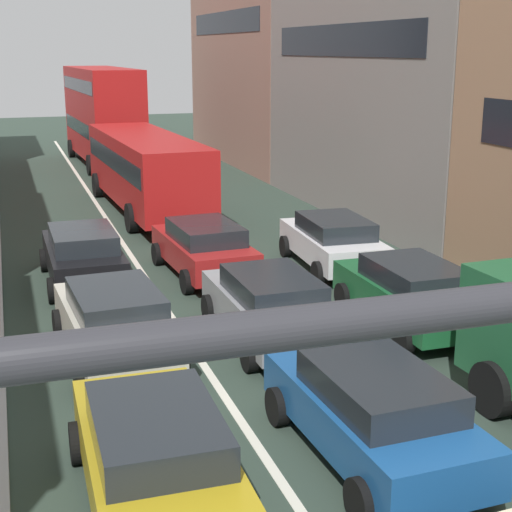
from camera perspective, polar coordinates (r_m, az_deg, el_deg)
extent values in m
cube|color=silver|center=(24.45, -9.71, 0.71)|extent=(0.16, 60.00, 0.01)
cube|color=silver|center=(25.15, -2.04, 1.32)|extent=(0.16, 60.00, 0.01)
cube|color=#936B5B|center=(42.85, 2.31, 16.00)|extent=(7.00, 14.57, 13.33)
cube|color=black|center=(41.76, -2.40, 16.94)|extent=(0.02, 11.73, 1.10)
cube|color=gray|center=(29.55, 12.63, 14.23)|extent=(7.00, 14.57, 11.44)
cube|color=black|center=(27.93, 6.24, 15.64)|extent=(0.02, 11.73, 1.10)
cylinder|color=black|center=(13.67, 17.16, -9.42)|extent=(0.34, 0.97, 0.96)
cube|color=#194C8C|center=(11.89, 8.53, -11.70)|extent=(1.95, 4.36, 0.70)
cube|color=#1E2328|center=(11.49, 9.12, -9.61)|extent=(1.67, 2.46, 0.52)
cylinder|color=black|center=(12.86, 1.62, -11.09)|extent=(0.24, 0.65, 0.64)
cylinder|color=black|center=(13.59, 8.94, -9.77)|extent=(0.24, 0.65, 0.64)
cylinder|color=black|center=(10.56, 7.82, -17.58)|extent=(0.24, 0.65, 0.64)
cylinder|color=black|center=(11.44, 16.30, -15.33)|extent=(0.24, 0.65, 0.64)
cube|color=#B29319|center=(10.72, -7.51, -14.83)|extent=(1.87, 4.33, 0.70)
cube|color=#1E2328|center=(10.28, -7.42, -12.67)|extent=(1.63, 2.44, 0.52)
cylinder|color=black|center=(12.08, -13.12, -13.35)|extent=(0.23, 0.64, 0.64)
cylinder|color=black|center=(12.30, -4.35, -12.43)|extent=(0.23, 0.64, 0.64)
cube|color=gray|center=(16.28, 0.98, -4.00)|extent=(1.83, 4.31, 0.70)
cube|color=#1E2328|center=(15.92, 1.23, -2.31)|extent=(1.60, 2.42, 0.52)
cylinder|color=black|center=(17.45, -3.50, -3.90)|extent=(0.22, 0.64, 0.64)
cylinder|color=black|center=(17.99, 2.17, -3.29)|extent=(0.22, 0.64, 0.64)
cylinder|color=black|center=(14.83, -0.49, -7.40)|extent=(0.22, 0.64, 0.64)
cylinder|color=black|center=(15.46, 6.05, -6.52)|extent=(0.22, 0.64, 0.64)
cube|color=beige|center=(15.63, -10.44, -5.08)|extent=(2.04, 4.40, 0.70)
cube|color=#1E2328|center=(15.26, -10.39, -3.35)|extent=(1.72, 2.49, 0.52)
cylinder|color=black|center=(16.98, -14.42, -4.92)|extent=(0.26, 0.65, 0.64)
cylinder|color=black|center=(17.27, -8.35, -4.25)|extent=(0.26, 0.65, 0.64)
cylinder|color=black|center=(14.28, -12.86, -8.72)|extent=(0.26, 0.65, 0.64)
cylinder|color=black|center=(14.62, -5.66, -7.82)|extent=(0.26, 0.65, 0.64)
cube|color=#A51E1E|center=(20.97, -3.92, 0.36)|extent=(2.05, 4.40, 0.70)
cube|color=#1E2328|center=(20.65, -3.77, 1.73)|extent=(1.72, 2.50, 0.52)
cylinder|color=black|center=(22.18, -7.32, 0.15)|extent=(0.26, 0.65, 0.64)
cylinder|color=black|center=(22.68, -2.82, 0.60)|extent=(0.26, 0.65, 0.64)
cylinder|color=black|center=(19.46, -5.16, -1.91)|extent=(0.26, 0.65, 0.64)
cylinder|color=black|center=(20.03, -0.11, -1.35)|extent=(0.26, 0.65, 0.64)
cube|color=black|center=(20.71, -12.71, -0.17)|extent=(1.83, 4.31, 0.70)
cube|color=#1E2328|center=(20.38, -12.73, 1.21)|extent=(1.60, 2.42, 0.52)
cylinder|color=black|center=(22.15, -15.44, -0.29)|extent=(0.22, 0.64, 0.64)
cylinder|color=black|center=(22.31, -10.73, 0.10)|extent=(0.22, 0.64, 0.64)
cylinder|color=black|center=(19.34, -14.87, -2.48)|extent=(0.22, 0.64, 0.64)
cylinder|color=black|center=(19.52, -9.49, -2.00)|extent=(0.22, 0.64, 0.64)
cube|color=#19592D|center=(17.45, 11.30, -2.97)|extent=(1.80, 4.30, 0.70)
cube|color=#1E2328|center=(17.12, 11.72, -1.38)|extent=(1.59, 2.41, 0.52)
cylinder|color=black|center=(18.38, 6.52, -2.98)|extent=(0.22, 0.64, 0.64)
cylinder|color=black|center=(19.20, 11.52, -2.40)|extent=(0.22, 0.64, 0.64)
cylinder|color=black|center=(15.93, 10.91, -6.05)|extent=(0.22, 0.64, 0.64)
cylinder|color=black|center=(16.87, 16.41, -5.20)|extent=(0.22, 0.64, 0.64)
cube|color=silver|center=(21.73, 5.68, 0.84)|extent=(2.04, 4.40, 0.70)
cube|color=#1E2328|center=(21.41, 5.90, 2.17)|extent=(1.72, 2.49, 0.52)
cylinder|color=black|center=(22.86, 2.21, 0.72)|extent=(0.26, 0.65, 0.64)
cylinder|color=black|center=(23.46, 6.51, 1.01)|extent=(0.26, 0.65, 0.64)
cylinder|color=black|center=(20.19, 4.66, -1.27)|extent=(0.26, 0.65, 0.64)
cylinder|color=black|center=(20.86, 9.43, -0.89)|extent=(0.26, 0.65, 0.64)
cube|color=#B21919|center=(29.28, -8.19, 6.52)|extent=(2.94, 10.60, 2.40)
cube|color=black|center=(29.23, -8.22, 7.22)|extent=(2.94, 9.97, 0.70)
cylinder|color=black|center=(32.91, -11.70, 5.19)|extent=(0.34, 1.01, 1.00)
cylinder|color=black|center=(33.38, -7.45, 5.51)|extent=(0.34, 1.01, 1.00)
cylinder|color=black|center=(26.20, -9.24, 2.81)|extent=(0.34, 1.01, 1.00)
cylinder|color=black|center=(26.79, -3.99, 3.24)|extent=(0.34, 1.01, 1.00)
cube|color=#B21919|center=(41.87, -11.24, 8.94)|extent=(2.94, 10.60, 2.40)
cube|color=black|center=(41.83, -11.27, 9.43)|extent=(2.95, 9.97, 0.70)
cube|color=#B21919|center=(41.69, -11.41, 12.05)|extent=(2.94, 10.60, 2.16)
cube|color=black|center=(41.68, -11.42, 12.38)|extent=(2.95, 9.97, 0.64)
cylinder|color=black|center=(45.54, -13.55, 7.77)|extent=(0.34, 1.01, 1.00)
cylinder|color=black|center=(45.92, -10.43, 7.99)|extent=(0.34, 1.01, 1.00)
cylinder|color=black|center=(38.73, -12.18, 6.62)|extent=(0.34, 1.01, 1.00)
cylinder|color=black|center=(39.17, -8.55, 6.88)|extent=(0.34, 1.01, 1.00)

